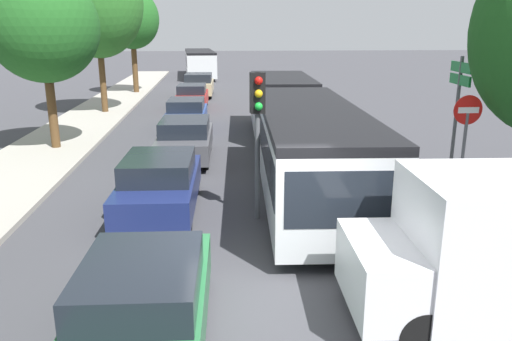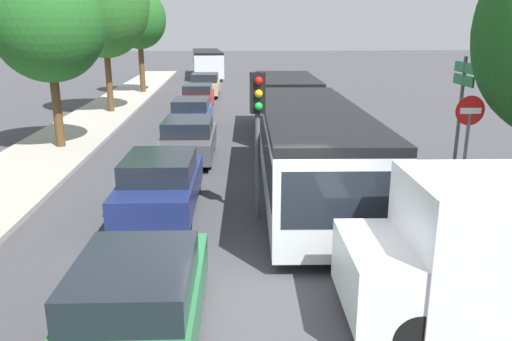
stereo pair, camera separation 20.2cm
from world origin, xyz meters
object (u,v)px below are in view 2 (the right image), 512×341
at_px(queued_car_graphite, 189,139).
at_px(direction_sign_post, 462,95).
at_px(queued_car_blue, 191,114).
at_px(tree_left_far, 103,3).
at_px(city_bus_rear, 207,62).
at_px(queued_car_red, 198,96).
at_px(no_entry_sign, 467,135).
at_px(tree_left_distant, 140,21).
at_px(queued_car_navy, 161,183).
at_px(traffic_light, 258,113).
at_px(tree_left_mid, 48,27).
at_px(articulated_bus, 297,122).
at_px(queued_car_green, 137,304).
at_px(queued_car_tan, 205,85).

height_order(queued_car_graphite, direction_sign_post, direction_sign_post).
bearing_deg(queued_car_blue, tree_left_far, 46.58).
height_order(city_bus_rear, queued_car_red, city_bus_rear).
xyz_separation_m(city_bus_rear, no_entry_sign, (7.15, -36.85, 0.48)).
height_order(queued_car_red, tree_left_distant, tree_left_distant).
xyz_separation_m(queued_car_navy, traffic_light, (2.31, -0.63, 1.78)).
xyz_separation_m(tree_left_far, tree_left_distant, (0.46, 8.60, -0.73)).
relative_size(city_bus_rear, tree_left_far, 1.36).
xyz_separation_m(queued_car_blue, tree_left_mid, (-4.60, -3.71, 3.69)).
distance_m(queued_car_graphite, no_entry_sign, 8.95).
height_order(articulated_bus, no_entry_sign, no_entry_sign).
distance_m(queued_car_blue, tree_left_distant, 14.37).
distance_m(articulated_bus, direction_sign_post, 5.03).
height_order(queued_car_green, direction_sign_post, direction_sign_post).
bearing_deg(queued_car_red, queued_car_tan, -0.67).
height_order(city_bus_rear, queued_car_tan, city_bus_rear).
bearing_deg(queued_car_navy, queued_car_green, -174.78).
xyz_separation_m(queued_car_navy, queued_car_blue, (0.15, 10.51, -0.03)).
bearing_deg(queued_car_blue, no_entry_sign, -144.74).
xyz_separation_m(queued_car_tan, no_entry_sign, (6.90, -22.34, 1.11)).
bearing_deg(tree_left_mid, queued_car_graphite, -19.47).
relative_size(queued_car_green, tree_left_distant, 0.57).
xyz_separation_m(queued_car_tan, direction_sign_post, (7.73, -20.16, 1.79)).
xyz_separation_m(queued_car_navy, queued_car_tan, (0.41, 21.93, 0.05)).
relative_size(queued_car_green, queued_car_tan, 0.91).
bearing_deg(no_entry_sign, queued_car_blue, -146.71).
relative_size(queued_car_navy, tree_left_distant, 0.59).
bearing_deg(queued_car_graphite, queued_car_tan, 1.78).
bearing_deg(queued_car_graphite, queued_car_navy, 177.95).
distance_m(articulated_bus, city_bus_rear, 32.35).
xyz_separation_m(queued_car_tan, tree_left_far, (-4.75, -6.87, 4.83)).
xyz_separation_m(queued_car_red, no_entry_sign, (7.15, -16.99, 1.19)).
relative_size(direction_sign_post, tree_left_mid, 0.57).
xyz_separation_m(no_entry_sign, tree_left_far, (-11.65, 15.47, 3.72)).
height_order(traffic_light, tree_left_distant, tree_left_distant).
bearing_deg(queued_car_red, articulated_bus, -160.84).
relative_size(city_bus_rear, tree_left_distant, 1.63).
height_order(queued_car_navy, no_entry_sign, no_entry_sign).
height_order(queued_car_navy, queued_car_blue, queued_car_navy).
bearing_deg(no_entry_sign, direction_sign_post, 159.13).
relative_size(queued_car_navy, queued_car_red, 1.05).
xyz_separation_m(traffic_light, tree_left_distant, (-6.19, 24.28, 2.37)).
bearing_deg(city_bus_rear, tree_left_far, 164.58).
relative_size(queued_car_navy, queued_car_tan, 0.94).
height_order(city_bus_rear, queued_car_blue, city_bus_rear).
height_order(queued_car_green, queued_car_navy, queued_car_navy).
xyz_separation_m(queued_car_graphite, queued_car_red, (-0.19, 11.49, -0.03)).
relative_size(traffic_light, tree_left_distant, 0.49).
bearing_deg(queued_car_green, no_entry_sign, -51.92).
bearing_deg(city_bus_rear, queued_car_tan, 177.45).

